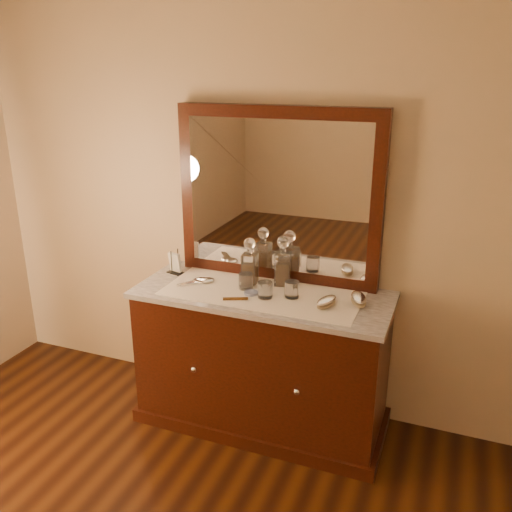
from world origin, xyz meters
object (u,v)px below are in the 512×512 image
(dresser_cabinet, at_px, (262,361))
(napkin_rack, at_px, (175,264))
(brush_far, at_px, (358,299))
(mirror_frame, at_px, (278,196))
(hand_mirror_inner, at_px, (203,281))
(pin_dish, at_px, (251,293))
(decanter_left, at_px, (250,266))
(brush_near, at_px, (326,302))
(comb, at_px, (236,299))
(decanter_right, at_px, (283,266))
(hand_mirror_outer, at_px, (198,281))

(dresser_cabinet, distance_m, napkin_rack, 0.79)
(brush_far, bearing_deg, napkin_rack, 177.64)
(mirror_frame, height_order, hand_mirror_inner, mirror_frame)
(pin_dish, bearing_deg, decanter_left, 114.05)
(napkin_rack, relative_size, brush_near, 0.85)
(mirror_frame, bearing_deg, napkin_rack, -165.63)
(napkin_rack, bearing_deg, brush_near, -8.23)
(comb, bearing_deg, brush_far, -6.34)
(napkin_rack, xyz_separation_m, decanter_right, (0.67, 0.06, 0.06))
(napkin_rack, height_order, hand_mirror_outer, napkin_rack)
(hand_mirror_inner, bearing_deg, hand_mirror_outer, -169.75)
(comb, bearing_deg, pin_dish, 39.38)
(mirror_frame, xyz_separation_m, brush_far, (0.53, -0.20, -0.47))
(comb, height_order, hand_mirror_outer, hand_mirror_outer)
(hand_mirror_inner, bearing_deg, pin_dish, -10.11)
(dresser_cabinet, xyz_separation_m, mirror_frame, (0.00, 0.25, 0.94))
(napkin_rack, distance_m, hand_mirror_inner, 0.25)
(dresser_cabinet, relative_size, brush_far, 7.52)
(brush_near, bearing_deg, dresser_cabinet, 172.17)
(hand_mirror_inner, bearing_deg, comb, -29.84)
(dresser_cabinet, distance_m, hand_mirror_outer, 0.61)
(brush_near, relative_size, hand_mirror_outer, 0.91)
(pin_dish, xyz_separation_m, decanter_left, (-0.07, 0.15, 0.10))
(hand_mirror_outer, bearing_deg, mirror_frame, 31.12)
(comb, bearing_deg, dresser_cabinet, 33.11)
(napkin_rack, bearing_deg, mirror_frame, 14.37)
(brush_far, bearing_deg, dresser_cabinet, -175.32)
(pin_dish, relative_size, decanter_left, 0.28)
(pin_dish, xyz_separation_m, hand_mirror_outer, (-0.36, 0.05, 0.00))
(mirror_frame, bearing_deg, dresser_cabinet, -90.00)
(pin_dish, bearing_deg, hand_mirror_inner, 169.89)
(dresser_cabinet, bearing_deg, hand_mirror_outer, 179.87)
(decanter_right, xyz_separation_m, hand_mirror_outer, (-0.47, -0.15, -0.10))
(dresser_cabinet, relative_size, brush_near, 8.09)
(hand_mirror_inner, bearing_deg, dresser_cabinet, -0.99)
(napkin_rack, bearing_deg, brush_far, -2.36)
(dresser_cabinet, height_order, hand_mirror_inner, hand_mirror_inner)
(brush_near, xyz_separation_m, hand_mirror_inner, (-0.75, 0.06, -0.01))
(dresser_cabinet, distance_m, brush_near, 0.60)
(mirror_frame, height_order, pin_dish, mirror_frame)
(brush_near, relative_size, hand_mirror_inner, 0.90)
(decanter_right, bearing_deg, brush_far, -12.67)
(brush_near, bearing_deg, comb, -168.39)
(decanter_left, xyz_separation_m, hand_mirror_inner, (-0.26, -0.09, -0.10))
(dresser_cabinet, relative_size, mirror_frame, 1.17)
(decanter_right, distance_m, brush_far, 0.48)
(napkin_rack, relative_size, decanter_right, 0.50)
(comb, height_order, decanter_left, decanter_left)
(mirror_frame, height_order, hand_mirror_outer, mirror_frame)
(comb, bearing_deg, brush_near, -11.85)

